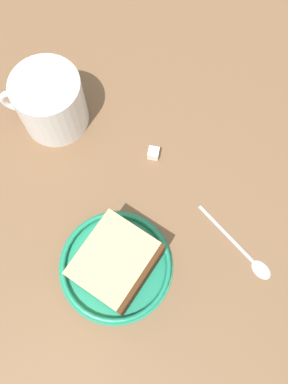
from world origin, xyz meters
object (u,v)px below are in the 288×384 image
Objects in this scene: cake_slice at (116,263)px; sugar_cube at (153,153)px; tea_mug at (50,102)px; teaspoon at (249,256)px; small_plate at (115,266)px.

cake_slice reaches higher than sugar_cube.
tea_mug is 34.79cm from teaspoon.
cake_slice reaches higher than teaspoon.
cake_slice is 17.35cm from sugar_cube.
teaspoon is 19.63cm from sugar_cube.
tea_mug is 7.72× the size of sugar_cube.
sugar_cube is (13.20, -8.78, -3.87)cm from tea_mug.
tea_mug is 0.99× the size of teaspoon.
cake_slice is at bearing -44.61° from small_plate.
tea_mug is at bearing 102.46° from cake_slice.
small_plate is 1.26× the size of teaspoon.
sugar_cube is at bearing 62.44° from cake_slice.
sugar_cube reaches higher than small_plate.
cake_slice reaches higher than small_plate.
small_plate reaches higher than teaspoon.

